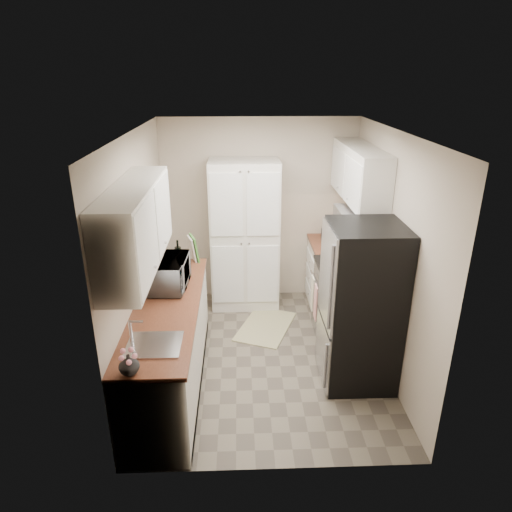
{
  "coord_description": "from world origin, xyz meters",
  "views": [
    {
      "loc": [
        -0.27,
        -4.4,
        3.03
      ],
      "look_at": [
        -0.09,
        0.15,
        1.18
      ],
      "focal_mm": 32.0,
      "sensor_mm": 36.0,
      "label": 1
    }
  ],
  "objects_px": {
    "microwave": "(168,273)",
    "wine_bottle": "(178,254)",
    "pantry_cabinet": "(245,236)",
    "refrigerator": "(361,306)",
    "electric_range": "(345,302)",
    "toaster_oven": "(334,236)"
  },
  "relations": [
    {
      "from": "microwave",
      "to": "wine_bottle",
      "type": "bearing_deg",
      "value": -0.61
    },
    {
      "from": "wine_bottle",
      "to": "pantry_cabinet",
      "type": "bearing_deg",
      "value": 45.04
    },
    {
      "from": "refrigerator",
      "to": "electric_range",
      "type": "bearing_deg",
      "value": 87.52
    },
    {
      "from": "refrigerator",
      "to": "wine_bottle",
      "type": "relative_size",
      "value": 5.93
    },
    {
      "from": "electric_range",
      "to": "microwave",
      "type": "distance_m",
      "value": 2.13
    },
    {
      "from": "electric_range",
      "to": "refrigerator",
      "type": "relative_size",
      "value": 0.66
    },
    {
      "from": "toaster_oven",
      "to": "electric_range",
      "type": "bearing_deg",
      "value": -97.84
    },
    {
      "from": "wine_bottle",
      "to": "toaster_oven",
      "type": "distance_m",
      "value": 2.08
    },
    {
      "from": "refrigerator",
      "to": "wine_bottle",
      "type": "bearing_deg",
      "value": 153.99
    },
    {
      "from": "wine_bottle",
      "to": "toaster_oven",
      "type": "xyz_separation_m",
      "value": [
        1.96,
        0.69,
        -0.05
      ]
    },
    {
      "from": "toaster_oven",
      "to": "wine_bottle",
      "type": "bearing_deg",
      "value": -168.23
    },
    {
      "from": "refrigerator",
      "to": "microwave",
      "type": "relative_size",
      "value": 2.97
    },
    {
      "from": "electric_range",
      "to": "wine_bottle",
      "type": "distance_m",
      "value": 2.05
    },
    {
      "from": "electric_range",
      "to": "microwave",
      "type": "xyz_separation_m",
      "value": [
        -1.99,
        -0.43,
        0.6
      ]
    },
    {
      "from": "microwave",
      "to": "toaster_oven",
      "type": "relative_size",
      "value": 1.74
    },
    {
      "from": "electric_range",
      "to": "refrigerator",
      "type": "bearing_deg",
      "value": -92.48
    },
    {
      "from": "electric_range",
      "to": "refrigerator",
      "type": "height_order",
      "value": "refrigerator"
    },
    {
      "from": "electric_range",
      "to": "microwave",
      "type": "height_order",
      "value": "microwave"
    },
    {
      "from": "pantry_cabinet",
      "to": "refrigerator",
      "type": "distance_m",
      "value": 2.07
    },
    {
      "from": "refrigerator",
      "to": "toaster_oven",
      "type": "xyz_separation_m",
      "value": [
        0.04,
        1.63,
        0.17
      ]
    },
    {
      "from": "pantry_cabinet",
      "to": "electric_range",
      "type": "relative_size",
      "value": 1.77
    },
    {
      "from": "pantry_cabinet",
      "to": "toaster_oven",
      "type": "xyz_separation_m",
      "value": [
        1.18,
        -0.1,
        0.02
      ]
    }
  ]
}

